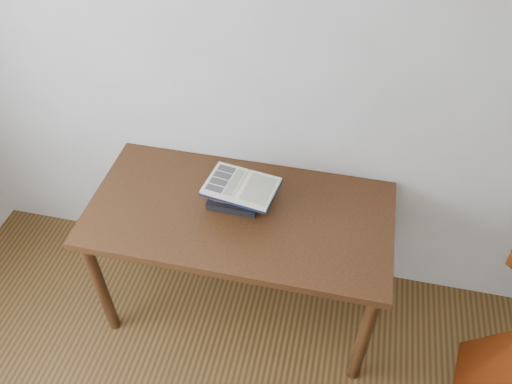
# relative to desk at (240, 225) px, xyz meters

# --- Properties ---
(desk) EXTENTS (1.46, 0.73, 0.78)m
(desk) POSITION_rel_desk_xyz_m (0.00, 0.00, 0.00)
(desk) COLOR #492912
(desk) RESTS_ON ground
(book_stack) EXTENTS (0.26, 0.19, 0.12)m
(book_stack) POSITION_rel_desk_xyz_m (-0.02, 0.06, 0.16)
(book_stack) COLOR black
(book_stack) RESTS_ON desk
(open_book) EXTENTS (0.36, 0.28, 0.03)m
(open_book) POSITION_rel_desk_xyz_m (0.00, 0.03, 0.23)
(open_book) COLOR black
(open_book) RESTS_ON book_stack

